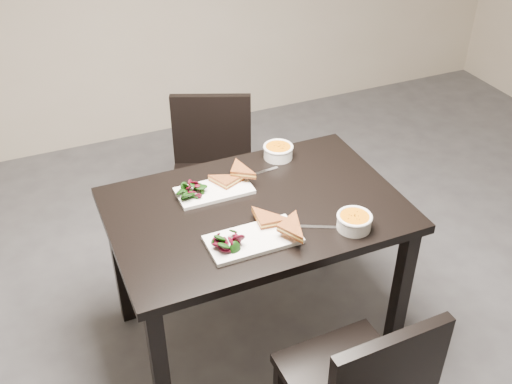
% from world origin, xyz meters
% --- Properties ---
extents(ground, '(5.00, 5.00, 0.00)m').
position_xyz_m(ground, '(0.00, 0.00, 0.00)').
color(ground, '#47474C').
rests_on(ground, ground).
extents(table, '(1.20, 0.80, 0.75)m').
position_xyz_m(table, '(-0.46, 0.39, 0.65)').
color(table, black).
rests_on(table, ground).
extents(chair_far, '(0.55, 0.55, 0.85)m').
position_xyz_m(chair_far, '(-0.39, 1.14, 0.48)').
color(chair_far, black).
rests_on(chair_far, ground).
extents(plate_near, '(0.35, 0.18, 0.02)m').
position_xyz_m(plate_near, '(-0.56, 0.18, 0.76)').
color(plate_near, white).
rests_on(plate_near, table).
extents(sandwich_near, '(0.19, 0.15, 0.06)m').
position_xyz_m(sandwich_near, '(-0.49, 0.20, 0.80)').
color(sandwich_near, '#A54E22').
rests_on(sandwich_near, plate_near).
extents(salad_near, '(0.11, 0.10, 0.05)m').
position_xyz_m(salad_near, '(-0.66, 0.18, 0.79)').
color(salad_near, black).
rests_on(salad_near, plate_near).
extents(soup_bowl_near, '(0.14, 0.14, 0.06)m').
position_xyz_m(soup_bowl_near, '(-0.16, 0.10, 0.79)').
color(soup_bowl_near, white).
rests_on(soup_bowl_near, table).
extents(cutlery_near, '(0.17, 0.09, 0.00)m').
position_xyz_m(cutlery_near, '(-0.31, 0.17, 0.75)').
color(cutlery_near, silver).
rests_on(cutlery_near, table).
extents(plate_far, '(0.32, 0.16, 0.02)m').
position_xyz_m(plate_far, '(-0.58, 0.55, 0.76)').
color(plate_far, white).
rests_on(plate_far, table).
extents(sandwich_far, '(0.19, 0.17, 0.05)m').
position_xyz_m(sandwich_far, '(-0.52, 0.53, 0.79)').
color(sandwich_far, '#A54E22').
rests_on(sandwich_far, plate_far).
extents(salad_far, '(0.10, 0.09, 0.04)m').
position_xyz_m(salad_far, '(-0.68, 0.55, 0.79)').
color(salad_far, black).
rests_on(salad_far, plate_far).
extents(soup_bowl_far, '(0.14, 0.14, 0.06)m').
position_xyz_m(soup_bowl_far, '(-0.21, 0.70, 0.79)').
color(soup_bowl_far, white).
rests_on(soup_bowl_far, table).
extents(cutlery_far, '(0.18, 0.03, 0.00)m').
position_xyz_m(cutlery_far, '(-0.34, 0.61, 0.75)').
color(cutlery_far, silver).
rests_on(cutlery_far, table).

